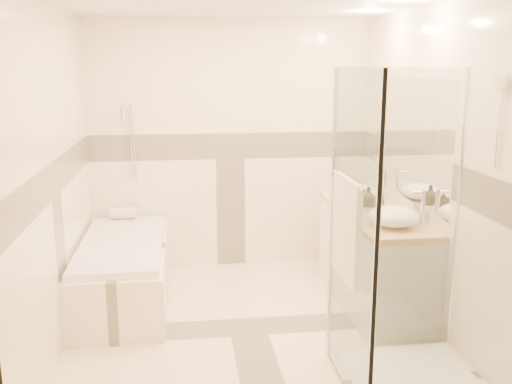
{
  "coord_description": "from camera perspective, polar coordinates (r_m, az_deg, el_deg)",
  "views": [
    {
      "loc": [
        -0.48,
        -4.2,
        2.05
      ],
      "look_at": [
        0.1,
        0.25,
        1.05
      ],
      "focal_mm": 40.0,
      "sensor_mm": 36.0,
      "label": 1
    }
  ],
  "objects": [
    {
      "name": "room",
      "position": [
        4.32,
        -0.18,
        2.0
      ],
      "size": [
        2.82,
        3.02,
        2.52
      ],
      "color": "#F4DFC2",
      "rests_on": "ground"
    },
    {
      "name": "bathtub",
      "position": [
        5.18,
        -13.13,
        -7.43
      ],
      "size": [
        0.75,
        1.7,
        0.56
      ],
      "color": "#F9E4C7",
      "rests_on": "ground"
    },
    {
      "name": "vanity",
      "position": [
        5.04,
        11.62,
        -6.48
      ],
      "size": [
        0.58,
        1.62,
        0.85
      ],
      "color": "white",
      "rests_on": "ground"
    },
    {
      "name": "shower_enclosure",
      "position": [
        3.81,
        13.7,
        -11.73
      ],
      "size": [
        0.96,
        0.93,
        2.04
      ],
      "color": "#F9E4C7",
      "rests_on": "ground"
    },
    {
      "name": "vessel_sink_near",
      "position": [
        5.23,
        10.39,
        -0.07
      ],
      "size": [
        0.37,
        0.37,
        0.15
      ],
      "primitive_type": "ellipsoid",
      "color": "white",
      "rests_on": "vanity"
    },
    {
      "name": "vessel_sink_far",
      "position": [
        4.47,
        13.63,
        -2.34
      ],
      "size": [
        0.39,
        0.39,
        0.16
      ],
      "primitive_type": "ellipsoid",
      "color": "white",
      "rests_on": "vanity"
    },
    {
      "name": "faucet_near",
      "position": [
        5.29,
        12.65,
        0.91
      ],
      "size": [
        0.11,
        0.03,
        0.28
      ],
      "color": "silver",
      "rests_on": "vanity"
    },
    {
      "name": "faucet_far",
      "position": [
        4.53,
        16.24,
        -1.23
      ],
      "size": [
        0.11,
        0.03,
        0.28
      ],
      "color": "silver",
      "rests_on": "vanity"
    },
    {
      "name": "amenity_bottle_a",
      "position": [
        4.8,
        12.09,
        -1.11
      ],
      "size": [
        0.08,
        0.08,
        0.18
      ],
      "primitive_type": "imported",
      "rotation": [
        0.0,
        0.0,
        0.02
      ],
      "color": "black",
      "rests_on": "vanity"
    },
    {
      "name": "amenity_bottle_b",
      "position": [
        5.03,
        11.15,
        -0.47
      ],
      "size": [
        0.16,
        0.16,
        0.17
      ],
      "primitive_type": "imported",
      "rotation": [
        0.0,
        0.0,
        0.24
      ],
      "color": "black",
      "rests_on": "vanity"
    },
    {
      "name": "folded_towels",
      "position": [
        5.49,
        9.54,
        0.16
      ],
      "size": [
        0.17,
        0.25,
        0.07
      ],
      "primitive_type": "cube",
      "rotation": [
        0.0,
        0.0,
        0.16
      ],
      "color": "white",
      "rests_on": "vanity"
    },
    {
      "name": "rolled_towel",
      "position": [
        5.79,
        -13.19,
        -2.09
      ],
      "size": [
        0.25,
        0.11,
        0.11
      ],
      "primitive_type": "cylinder",
      "rotation": [
        0.0,
        1.57,
        0.0
      ],
      "color": "white",
      "rests_on": "bathtub"
    }
  ]
}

